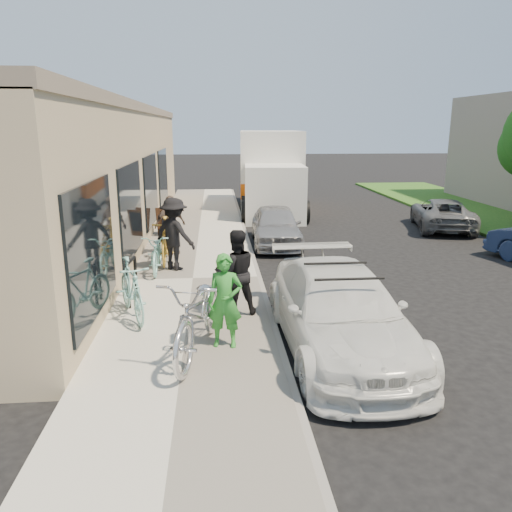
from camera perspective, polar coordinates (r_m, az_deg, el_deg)
name	(u,v)px	position (r m, az deg, el deg)	size (l,w,h in m)	color
ground	(299,333)	(9.03, 4.98, -8.71)	(120.00, 120.00, 0.00)	black
sidewalk	(193,281)	(11.71, -7.22, -2.86)	(3.00, 34.00, 0.15)	#BCB8AA
curb	(259,280)	(11.75, 0.37, -2.74)	(0.12, 34.00, 0.13)	gray
storefront	(93,174)	(16.66, -18.12, 8.91)	(3.60, 20.00, 4.22)	tan
bike_rack	(132,277)	(10.12, -14.01, -2.32)	(0.12, 0.64, 0.90)	black
sandwich_board	(166,222)	(16.34, -10.20, 3.88)	(0.70, 0.70, 0.87)	black
sedan_white	(339,311)	(8.22, 9.50, -6.22)	(1.97, 4.64, 1.37)	silver
sedan_silver	(276,226)	(15.36, 2.29, 3.48)	(1.44, 3.58, 1.22)	#939498
moving_truck	(271,176)	(21.94, 1.70, 9.17)	(2.97, 7.02, 3.38)	silver
far_car_gray	(442,214)	(19.05, 20.49, 4.54)	(1.81, 3.92, 1.09)	#505255
tandem_bike	(200,313)	(7.71, -6.42, -6.54)	(0.86, 2.46, 1.29)	silver
woman_rider	(225,301)	(7.87, -3.57, -5.15)	(0.55, 0.36, 1.51)	#2E8A2E
man_standing	(236,272)	(9.20, -2.32, -1.90)	(0.78, 0.61, 1.61)	black
cruiser_bike_a	(131,289)	(9.40, -14.05, -3.69)	(0.50, 1.78, 1.07)	#8DD2CA
cruiser_bike_b	(157,252)	(12.31, -11.19, 0.45)	(0.62, 1.77, 0.93)	#8DD2CA
cruiser_bike_c	(165,240)	(13.05, -10.36, 1.77)	(0.54, 1.91, 1.15)	gold
bystander_a	(174,234)	(12.27, -9.31, 2.49)	(1.14, 0.66, 1.77)	black
bystander_b	(170,225)	(13.86, -9.78, 3.52)	(0.95, 0.39, 1.61)	brown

